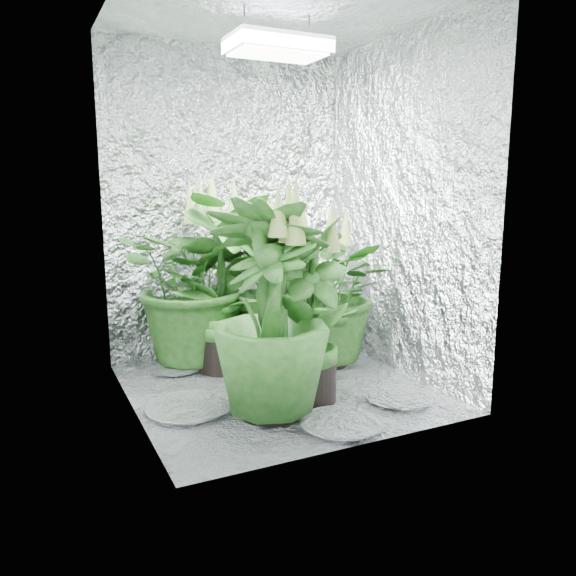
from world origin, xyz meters
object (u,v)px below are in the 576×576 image
(circulation_fan, at_px, (331,331))
(plant_e, at_px, (328,291))
(plant_c, at_px, (266,287))
(plant_d, at_px, (270,311))
(plant_b, at_px, (222,283))
(plant_f, at_px, (311,312))
(plant_a, at_px, (196,278))
(grow_lamp, at_px, (278,46))

(circulation_fan, bearing_deg, plant_e, -113.80)
(plant_c, bearing_deg, plant_e, -43.11)
(plant_e, bearing_deg, plant_d, -138.60)
(plant_e, xyz_separation_m, circulation_fan, (0.13, 0.17, -0.31))
(plant_b, relative_size, plant_d, 1.03)
(plant_f, relative_size, circulation_fan, 2.68)
(plant_c, bearing_deg, plant_f, -96.08)
(plant_a, distance_m, plant_e, 0.83)
(plant_e, relative_size, circulation_fan, 2.63)
(plant_d, bearing_deg, plant_a, 95.03)
(plant_a, xyz_separation_m, plant_f, (0.35, -0.88, -0.07))
(plant_a, relative_size, circulation_fan, 2.94)
(circulation_fan, bearing_deg, grow_lamp, -131.06)
(plant_b, xyz_separation_m, plant_f, (0.25, -0.67, -0.07))
(plant_a, relative_size, plant_d, 1.00)
(circulation_fan, bearing_deg, plant_c, 179.02)
(grow_lamp, relative_size, plant_e, 0.48)
(grow_lamp, height_order, plant_e, grow_lamp)
(grow_lamp, height_order, plant_a, grow_lamp)
(plant_d, bearing_deg, circulation_fan, 43.71)
(grow_lamp, distance_m, plant_c, 1.45)
(plant_c, relative_size, circulation_fan, 2.68)
(plant_c, relative_size, plant_d, 0.91)
(grow_lamp, xyz_separation_m, plant_e, (0.45, 0.25, -1.35))
(grow_lamp, xyz_separation_m, plant_c, (0.16, 0.53, -1.35))
(plant_d, distance_m, plant_f, 0.28)
(grow_lamp, bearing_deg, plant_a, 113.21)
(grow_lamp, relative_size, circulation_fan, 1.27)
(plant_d, bearing_deg, grow_lamp, 59.17)
(grow_lamp, bearing_deg, plant_f, -72.34)
(plant_f, bearing_deg, plant_b, 110.39)
(plant_e, height_order, circulation_fan, plant_e)
(grow_lamp, xyz_separation_m, plant_d, (-0.19, -0.32, -1.29))
(grow_lamp, height_order, plant_b, grow_lamp)
(plant_a, relative_size, plant_c, 1.10)
(plant_d, xyz_separation_m, circulation_fan, (0.77, 0.74, -0.37))
(plant_e, bearing_deg, plant_b, 163.28)
(plant_c, bearing_deg, plant_d, -112.34)
(plant_c, distance_m, plant_d, 0.91)
(plant_e, bearing_deg, plant_a, 151.70)
(plant_c, height_order, plant_d, plant_d)
(plant_b, xyz_separation_m, plant_e, (0.63, -0.19, -0.07))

